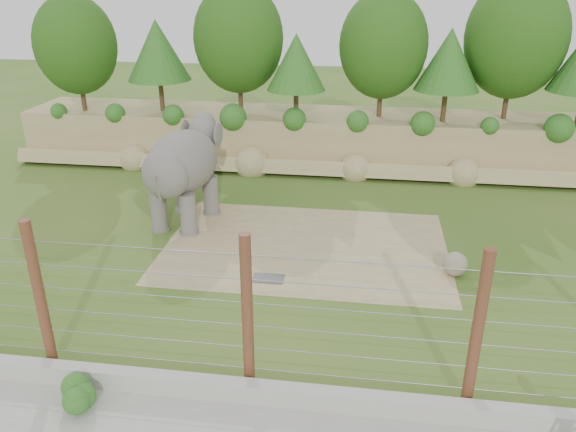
# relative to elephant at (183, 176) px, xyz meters

# --- Properties ---
(ground) EXTENTS (90.00, 90.00, 0.00)m
(ground) POSITION_rel_elephant_xyz_m (4.40, -4.54, -1.90)
(ground) COLOR #336119
(ground) RESTS_ON ground
(back_embankment) EXTENTS (30.00, 5.52, 8.77)m
(back_embankment) POSITION_rel_elephant_xyz_m (4.99, 8.14, 2.07)
(back_embankment) COLOR #9B8E58
(back_embankment) RESTS_ON ground
(dirt_patch) EXTENTS (10.00, 7.00, 0.02)m
(dirt_patch) POSITION_rel_elephant_xyz_m (4.90, -1.54, -1.89)
(dirt_patch) COLOR #988B60
(dirt_patch) RESTS_ON ground
(drain_grate) EXTENTS (1.00, 0.60, 0.03)m
(drain_grate) POSITION_rel_elephant_xyz_m (3.96, -4.03, -1.86)
(drain_grate) COLOR #262628
(drain_grate) RESTS_ON dirt_patch
(elephant) EXTENTS (2.72, 4.94, 3.79)m
(elephant) POSITION_rel_elephant_xyz_m (0.00, 0.00, 0.00)
(elephant) COLOR #58544F
(elephant) RESTS_ON ground
(stone_ball) EXTENTS (0.79, 0.79, 0.79)m
(stone_ball) POSITION_rel_elephant_xyz_m (9.90, -2.93, -1.48)
(stone_ball) COLOR gray
(stone_ball) RESTS_ON dirt_patch
(retaining_wall) EXTENTS (26.00, 0.35, 0.50)m
(retaining_wall) POSITION_rel_elephant_xyz_m (4.40, -9.54, -1.65)
(retaining_wall) COLOR #A4A29A
(retaining_wall) RESTS_ON ground
(barrier_fence) EXTENTS (20.26, 0.26, 4.00)m
(barrier_fence) POSITION_rel_elephant_xyz_m (4.40, -9.04, 0.10)
(barrier_fence) COLOR #533017
(barrier_fence) RESTS_ON ground
(walkway_shrub) EXTENTS (0.71, 0.71, 0.71)m
(walkway_shrub) POSITION_rel_elephant_xyz_m (0.68, -10.34, -1.53)
(walkway_shrub) COLOR #27611B
(walkway_shrub) RESTS_ON walkway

